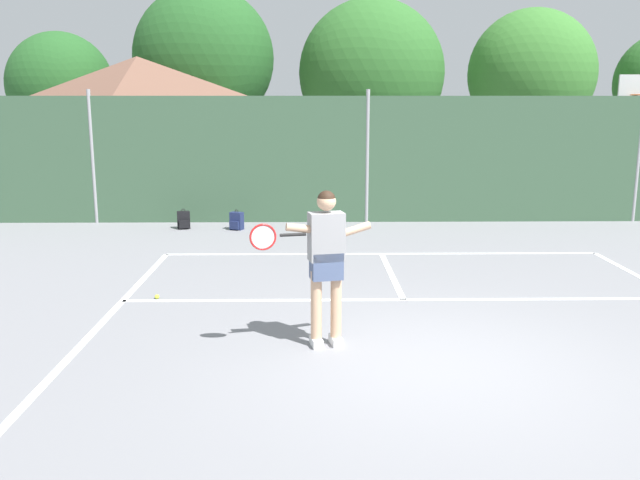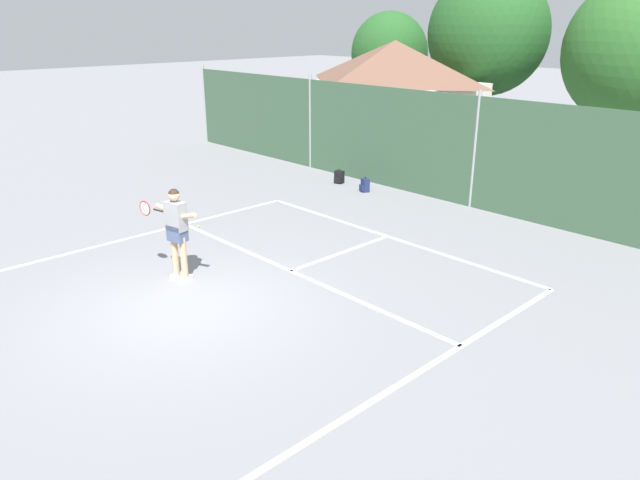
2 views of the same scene
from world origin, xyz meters
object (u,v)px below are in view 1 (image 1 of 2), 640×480
Objects in this scene: tennis_ball at (157,297)px; backpack_navy at (236,221)px; backpack_black at (184,220)px; tennis_player at (325,254)px; basketball_hoop at (632,123)px.

backpack_navy reaches higher than tennis_ball.
backpack_navy is (0.59, 5.44, 0.16)m from tennis_ball.
tennis_ball is 5.62m from backpack_black.
basketball_hoop is at bearing 50.85° from tennis_player.
backpack_navy is at bearing 83.85° from tennis_ball.
tennis_player is (-8.36, -10.27, -1.20)m from basketball_hoop.
tennis_player is at bearing -75.98° from backpack_navy.
basketball_hoop is 53.79× the size of tennis_ball.
backpack_navy is at bearing 104.02° from tennis_player.
backpack_black is (-3.07, 7.54, -0.92)m from tennis_player.
backpack_black reaches higher than tennis_ball.
basketball_hoop reaches higher than backpack_black.
backpack_black is at bearing 112.16° from tennis_player.
tennis_ball is at bearing -83.51° from backpack_black.
basketball_hoop is 7.67× the size of backpack_navy.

